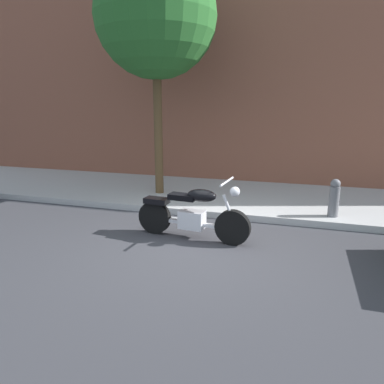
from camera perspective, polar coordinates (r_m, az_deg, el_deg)
ground_plane at (r=5.99m, az=0.83°, el=-8.95°), size 60.00×60.00×0.00m
sidewalk at (r=8.98m, az=6.52°, el=-0.72°), size 18.36×3.31×0.14m
building_facade at (r=10.72m, az=9.15°, el=23.31°), size 18.36×0.50×8.21m
motorcycle at (r=6.24m, az=0.00°, el=-3.63°), size 2.10×0.70×1.11m
street_tree at (r=9.02m, az=-5.86°, el=26.26°), size 2.80×2.80×5.68m
fire_hydrant at (r=7.60m, az=21.84°, el=-1.36°), size 0.20×0.20×0.91m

